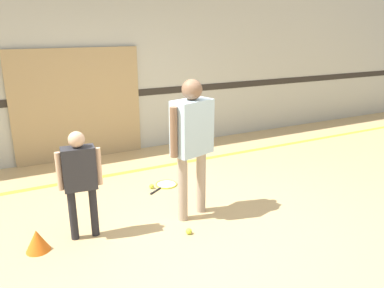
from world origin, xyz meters
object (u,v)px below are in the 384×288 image
at_px(person_student_left, 80,174).
at_px(tennis_ball_near_instructor, 189,231).
at_px(tennis_ball_by_spare_racket, 152,186).
at_px(training_cone, 37,241).
at_px(racket_spare_on_floor, 166,185).
at_px(person_instructor, 192,135).

height_order(person_student_left, tennis_ball_near_instructor, person_student_left).
bearing_deg(tennis_ball_near_instructor, person_student_left, 155.61).
height_order(tennis_ball_near_instructor, tennis_ball_by_spare_racket, same).
height_order(tennis_ball_near_instructor, training_cone, training_cone).
height_order(tennis_ball_by_spare_racket, training_cone, training_cone).
bearing_deg(training_cone, racket_spare_on_floor, 27.03).
height_order(racket_spare_on_floor, tennis_ball_by_spare_racket, tennis_ball_by_spare_racket).
bearing_deg(person_student_left, person_instructor, 1.37).
height_order(person_instructor, racket_spare_on_floor, person_instructor).
bearing_deg(racket_spare_on_floor, training_cone, -5.73).
xyz_separation_m(person_student_left, training_cone, (-0.48, -0.05, -0.61)).
relative_size(racket_spare_on_floor, tennis_ball_near_instructor, 8.05).
height_order(racket_spare_on_floor, training_cone, training_cone).
bearing_deg(tennis_ball_by_spare_racket, person_instructor, -80.51).
relative_size(tennis_ball_by_spare_racket, training_cone, 0.28).
bearing_deg(person_student_left, racket_spare_on_floor, 38.96).
bearing_deg(training_cone, tennis_ball_near_instructor, -15.30).
xyz_separation_m(racket_spare_on_floor, training_cone, (-1.76, -0.90, 0.10)).
distance_m(person_instructor, racket_spare_on_floor, 1.36).
relative_size(tennis_ball_near_instructor, tennis_ball_by_spare_racket, 1.00).
xyz_separation_m(person_student_left, tennis_ball_near_instructor, (1.00, -0.45, -0.68)).
relative_size(person_student_left, tennis_ball_by_spare_racket, 17.59).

